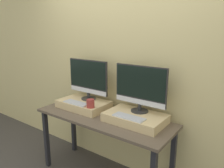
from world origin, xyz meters
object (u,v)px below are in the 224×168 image
Objects in this scene: monitor_right at (140,87)px; keyboard_right at (129,117)px; mug at (90,103)px; monitor_left at (88,78)px; keyboard_left at (76,103)px.

monitor_right reaches higher than keyboard_right.
monitor_left is at bearing 136.28° from mug.
keyboard_left is 0.57× the size of monitor_right.
keyboard_left is 0.74m from keyboard_right.
keyboard_right is (0.00, -0.22, -0.26)m from monitor_right.
keyboard_right is (0.74, -0.22, -0.26)m from monitor_left.
monitor_left and monitor_right have the same top height.
mug is at bearing -43.72° from monitor_left.
keyboard_left and keyboard_right have the same top height.
monitor_right is at bearing 0.00° from monitor_left.
keyboard_left is at bearing 180.00° from keyboard_right.
monitor_left is 1.77× the size of keyboard_left.
keyboard_left is 1.00× the size of keyboard_right.
monitor_left is at bearing 180.00° from monitor_right.
monitor_right is 1.77× the size of keyboard_right.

